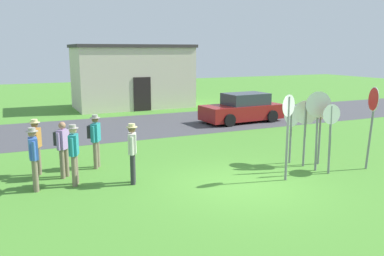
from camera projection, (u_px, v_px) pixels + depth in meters
ground_plane at (243, 185)px, 11.41m from camera, size 80.00×80.00×0.00m
street_asphalt at (138, 126)px, 20.32m from camera, size 60.00×6.40×0.01m
building_background at (133, 76)px, 26.66m from camera, size 7.61×4.10×4.09m
parked_car_on_street at (242, 109)px, 21.41m from camera, size 4.39×2.20×1.51m
stop_sign_leaning_left at (305, 122)px, 13.03m from camera, size 0.64×0.46×2.17m
stop_sign_rear_right at (321, 121)px, 13.29m from camera, size 0.07×0.65×2.18m
stop_sign_leaning_right at (288, 124)px, 11.57m from camera, size 0.60×0.24×2.52m
stop_sign_center_cluster at (331, 128)px, 12.28m from camera, size 0.61×0.14×2.15m
stop_sign_rear_left at (318, 116)px, 12.56m from camera, size 0.78×0.30×2.50m
stop_sign_low_front at (291, 123)px, 13.44m from camera, size 0.07×0.73×2.00m
stop_sign_tallest at (372, 113)px, 12.67m from camera, size 0.38×0.71×2.63m
person_with_sunhat at (132, 150)px, 11.41m from camera, size 0.33×0.54×1.74m
person_on_left at (34, 155)px, 10.82m from camera, size 0.31×0.57×1.74m
person_in_teal at (74, 151)px, 11.26m from camera, size 0.33×0.54×1.74m
person_in_blue at (63, 145)px, 11.96m from camera, size 0.47×0.48×1.69m
person_holding_notes at (95, 137)px, 12.94m from camera, size 0.46×0.51×1.74m
person_near_signs at (36, 144)px, 12.12m from camera, size 0.36×0.52×1.74m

